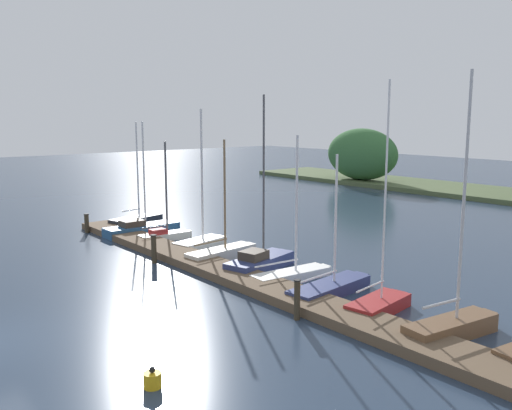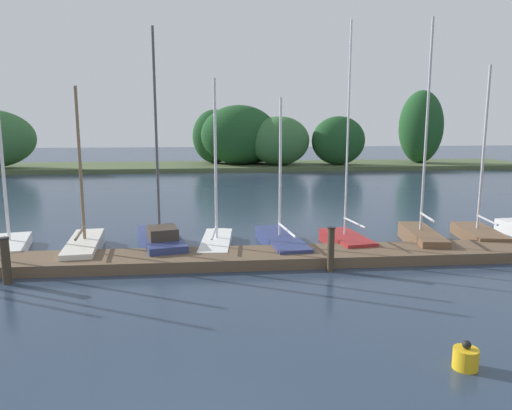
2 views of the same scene
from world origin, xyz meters
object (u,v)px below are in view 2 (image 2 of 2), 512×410
object	(u,v)px
sailboat_4	(85,245)
sailboat_7	(280,240)
sailboat_10	(478,232)
mooring_piling_1	(6,261)
channel_buoy_0	(466,358)
sailboat_6	(216,240)
sailboat_9	(421,234)
sailboat_3	(9,241)
mooring_piling_2	(331,249)
sailboat_8	(345,238)
sailboat_5	(161,239)

from	to	relation	value
sailboat_4	sailboat_7	distance (m)	6.84
sailboat_10	mooring_piling_1	bearing A→B (deg)	110.60
sailboat_4	sailboat_7	size ratio (longest dim) A/B	1.06
mooring_piling_1	channel_buoy_0	size ratio (longest dim) A/B	2.43
sailboat_4	sailboat_6	distance (m)	4.54
sailboat_4	sailboat_9	xyz separation A→B (m)	(12.03, -0.02, 0.08)
sailboat_3	mooring_piling_2	bearing A→B (deg)	-119.80
mooring_piling_1	sailboat_6	bearing A→B (deg)	28.82
sailboat_10	mooring_piling_1	xyz separation A→B (m)	(-15.95, -3.44, 0.33)
sailboat_3	sailboat_8	xyz separation A→B (m)	(11.90, -0.55, -0.06)
sailboat_6	sailboat_8	bearing A→B (deg)	-88.31
sailboat_3	channel_buoy_0	bearing A→B (deg)	-141.00
sailboat_10	mooring_piling_2	xyz separation A→B (m)	(-6.61, -3.25, 0.35)
sailboat_7	mooring_piling_1	world-z (taller)	sailboat_7
mooring_piling_1	sailboat_7	bearing A→B (deg)	20.67
sailboat_9	channel_buoy_0	size ratio (longest dim) A/B	14.60
sailboat_8	sailboat_9	xyz separation A→B (m)	(2.84, -0.04, 0.09)
sailboat_4	sailboat_7	bearing A→B (deg)	-94.68
sailboat_6	sailboat_10	size ratio (longest dim) A/B	0.91
sailboat_7	sailboat_8	xyz separation A→B (m)	(2.36, -0.13, 0.05)
sailboat_8	channel_buoy_0	size ratio (longest dim) A/B	14.35
sailboat_8	mooring_piling_1	xyz separation A→B (m)	(-10.61, -2.98, 0.35)
sailboat_7	mooring_piling_1	size ratio (longest dim) A/B	3.98
sailboat_6	sailboat_8	size ratio (longest dim) A/B	0.76
sailboat_3	sailboat_5	distance (m)	5.28
sailboat_6	sailboat_4	bearing A→B (deg)	99.28
sailboat_3	mooring_piling_2	distance (m)	11.15
sailboat_3	mooring_piling_2	size ratio (longest dim) A/B	5.14
sailboat_4	sailboat_7	xyz separation A→B (m)	(6.83, 0.16, -0.05)
sailboat_8	sailboat_7	bearing A→B (deg)	79.02
sailboat_3	sailboat_9	size ratio (longest dim) A/B	0.88
sailboat_6	sailboat_10	xyz separation A→B (m)	(10.01, 0.17, 0.05)
mooring_piling_1	sailboat_9	bearing A→B (deg)	12.32
sailboat_5	sailboat_10	size ratio (longest dim) A/B	1.17
sailboat_4	sailboat_8	bearing A→B (deg)	-95.86
sailboat_8	mooring_piling_2	size ratio (longest dim) A/B	5.73
sailboat_4	sailboat_6	size ratio (longest dim) A/B	0.95
sailboat_9	mooring_piling_1	bearing A→B (deg)	110.62
sailboat_6	mooring_piling_1	xyz separation A→B (m)	(-5.94, -3.27, 0.38)
sailboat_10	mooring_piling_2	distance (m)	7.37
mooring_piling_1	mooring_piling_2	xyz separation A→B (m)	(9.34, 0.19, 0.02)
sailboat_7	sailboat_10	distance (m)	7.71
sailboat_4	sailboat_5	bearing A→B (deg)	-91.80
sailboat_10	channel_buoy_0	distance (m)	10.78
sailboat_3	channel_buoy_0	distance (m)	14.93
sailboat_5	sailboat_10	bearing A→B (deg)	-102.18
sailboat_8	sailboat_9	bearing A→B (deg)	-98.52
mooring_piling_2	sailboat_10	bearing A→B (deg)	26.19
sailboat_7	channel_buoy_0	world-z (taller)	sailboat_7
sailboat_6	mooring_piling_2	distance (m)	4.61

